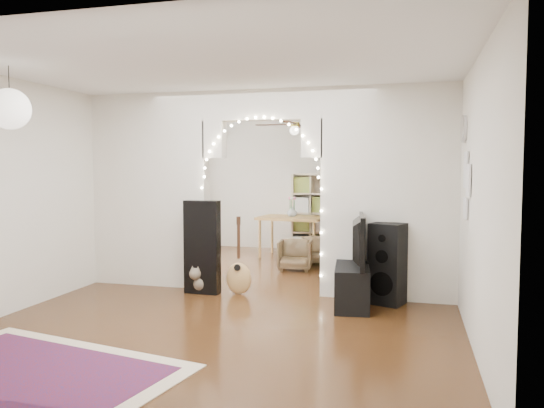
% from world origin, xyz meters
% --- Properties ---
extents(floor, '(7.50, 7.50, 0.00)m').
position_xyz_m(floor, '(0.00, 0.00, 0.00)').
color(floor, black).
rests_on(floor, ground).
extents(ceiling, '(5.00, 7.50, 0.02)m').
position_xyz_m(ceiling, '(0.00, 0.00, 2.70)').
color(ceiling, white).
rests_on(ceiling, wall_back).
extents(wall_back, '(5.00, 0.02, 2.70)m').
position_xyz_m(wall_back, '(0.00, 3.75, 1.35)').
color(wall_back, silver).
rests_on(wall_back, floor).
extents(wall_front, '(5.00, 0.02, 2.70)m').
position_xyz_m(wall_front, '(0.00, -3.75, 1.35)').
color(wall_front, silver).
rests_on(wall_front, floor).
extents(wall_left, '(0.02, 7.50, 2.70)m').
position_xyz_m(wall_left, '(-2.50, 0.00, 1.35)').
color(wall_left, silver).
rests_on(wall_left, floor).
extents(wall_right, '(0.02, 7.50, 2.70)m').
position_xyz_m(wall_right, '(2.50, 0.00, 1.35)').
color(wall_right, silver).
rests_on(wall_right, floor).
extents(divider_wall, '(5.00, 0.20, 2.70)m').
position_xyz_m(divider_wall, '(0.00, 0.00, 1.42)').
color(divider_wall, silver).
rests_on(divider_wall, floor).
extents(fairy_lights, '(1.64, 0.04, 1.60)m').
position_xyz_m(fairy_lights, '(0.00, -0.13, 1.55)').
color(fairy_lights, '#FFEABF').
rests_on(fairy_lights, divider_wall).
extents(window, '(0.04, 1.20, 1.40)m').
position_xyz_m(window, '(-2.47, 1.80, 1.50)').
color(window, white).
rests_on(window, wall_left).
extents(wall_clock, '(0.03, 0.31, 0.31)m').
position_xyz_m(wall_clock, '(2.48, -0.60, 2.10)').
color(wall_clock, white).
rests_on(wall_clock, wall_right).
extents(picture_frames, '(0.02, 0.50, 0.70)m').
position_xyz_m(picture_frames, '(2.48, -1.00, 1.50)').
color(picture_frames, white).
rests_on(picture_frames, wall_right).
extents(paper_lantern, '(0.40, 0.40, 0.40)m').
position_xyz_m(paper_lantern, '(-1.90, -2.40, 2.25)').
color(paper_lantern, white).
rests_on(paper_lantern, ceiling).
extents(ceiling_fan, '(1.10, 1.10, 0.30)m').
position_xyz_m(ceiling_fan, '(0.00, 2.00, 2.40)').
color(ceiling_fan, gold).
rests_on(ceiling_fan, ceiling).
extents(area_rug, '(2.73, 2.24, 0.02)m').
position_xyz_m(area_rug, '(-1.08, -3.40, 0.01)').
color(area_rug, maroon).
rests_on(area_rug, floor).
extents(guitar_case, '(0.48, 0.18, 1.24)m').
position_xyz_m(guitar_case, '(-0.74, -0.32, 0.62)').
color(guitar_case, black).
rests_on(guitar_case, floor).
extents(acoustic_guitar, '(0.37, 0.21, 0.87)m').
position_xyz_m(acoustic_guitar, '(-0.26, -0.25, 0.38)').
color(acoustic_guitar, tan).
rests_on(acoustic_guitar, floor).
extents(tabby_cat, '(0.34, 0.58, 0.38)m').
position_xyz_m(tabby_cat, '(-0.77, -0.27, 0.15)').
color(tabby_cat, brown).
rests_on(tabby_cat, floor).
extents(floor_speaker, '(0.48, 0.45, 1.00)m').
position_xyz_m(floor_speaker, '(1.66, -0.25, 0.50)').
color(floor_speaker, black).
rests_on(floor_speaker, floor).
extents(media_console, '(0.51, 1.04, 0.50)m').
position_xyz_m(media_console, '(1.25, -0.45, 0.25)').
color(media_console, black).
rests_on(media_console, floor).
extents(tv, '(0.26, 1.08, 0.62)m').
position_xyz_m(tv, '(1.25, -0.45, 0.81)').
color(tv, black).
rests_on(tv, media_console).
extents(bookcase, '(1.56, 0.84, 1.56)m').
position_xyz_m(bookcase, '(0.42, 3.44, 0.78)').
color(bookcase, beige).
rests_on(bookcase, floor).
extents(dining_table, '(1.28, 0.92, 0.76)m').
position_xyz_m(dining_table, '(-0.22, 2.79, 0.68)').
color(dining_table, brown).
rests_on(dining_table, floor).
extents(flower_vase, '(0.20, 0.20, 0.19)m').
position_xyz_m(flower_vase, '(-0.22, 2.79, 0.85)').
color(flower_vase, silver).
rests_on(flower_vase, dining_table).
extents(dining_chair_left, '(0.64, 0.65, 0.47)m').
position_xyz_m(dining_chair_left, '(0.36, 2.18, 0.24)').
color(dining_chair_left, brown).
rests_on(dining_chair_left, floor).
extents(dining_chair_right, '(0.58, 0.59, 0.49)m').
position_xyz_m(dining_chair_right, '(0.11, 1.55, 0.25)').
color(dining_chair_right, brown).
rests_on(dining_chair_right, floor).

